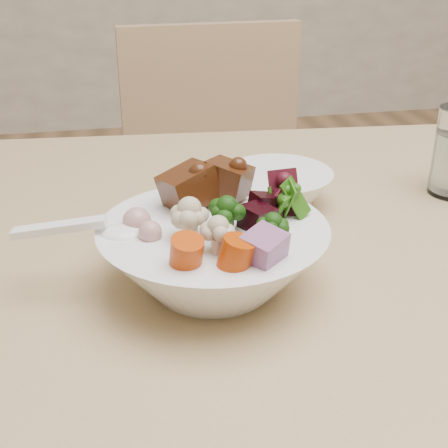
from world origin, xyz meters
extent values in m
cube|color=tan|center=(-0.35, 0.69, 0.43)|extent=(0.41, 0.41, 0.04)
cube|color=tan|center=(-0.35, 0.87, 0.64)|extent=(0.40, 0.04, 0.44)
cylinder|color=tan|center=(-0.51, 0.52, 0.20)|extent=(0.03, 0.03, 0.41)
cylinder|color=tan|center=(-0.18, 0.53, 0.20)|extent=(0.03, 0.03, 0.41)
cylinder|color=tan|center=(-0.52, 0.86, 0.20)|extent=(0.03, 0.03, 0.41)
cylinder|color=tan|center=(-0.18, 0.86, 0.20)|extent=(0.03, 0.03, 0.41)
sphere|color=black|center=(-0.50, 0.03, 0.81)|extent=(0.04, 0.04, 0.04)
sphere|color=#C7B796|center=(-0.53, 0.02, 0.82)|extent=(0.04, 0.04, 0.04)
cube|color=black|center=(-0.45, 0.06, 0.81)|extent=(0.04, 0.04, 0.03)
cube|color=#87517F|center=(-0.48, -0.03, 0.81)|extent=(0.05, 0.05, 0.04)
cylinder|color=#B72C04|center=(-0.54, -0.02, 0.81)|extent=(0.03, 0.03, 0.03)
sphere|color=tan|center=(-0.56, 0.03, 0.81)|extent=(0.02, 0.02, 0.02)
ellipsoid|color=white|center=(-0.59, 0.05, 0.80)|extent=(0.05, 0.05, 0.02)
cube|color=white|center=(-0.64, 0.06, 0.81)|extent=(0.09, 0.03, 0.02)
camera|label=1|loc=(-0.60, -0.47, 1.06)|focal=50.00mm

